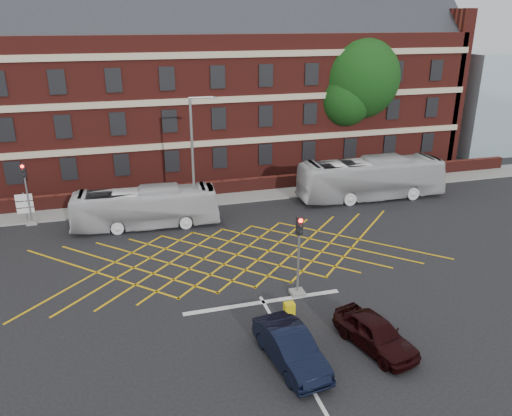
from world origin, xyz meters
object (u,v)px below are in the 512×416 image
object	(u,v)px
car_maroon	(375,333)
traffic_light_near	(298,263)
utility_cabinet	(289,310)
street_lamp	(195,180)
bus_right	(371,178)
bus_left	(146,208)
direction_signs	(25,205)
traffic_light_far	(28,200)
deciduous_tree	(357,84)
car_navy	(291,348)

from	to	relation	value
car_maroon	traffic_light_near	bearing A→B (deg)	93.75
utility_cabinet	street_lamp	bearing A→B (deg)	98.91
bus_right	car_maroon	xyz separation A→B (m)	(-8.89, -17.13, -0.89)
bus_left	direction_signs	size ratio (longest dim) A/B	4.40
traffic_light_far	utility_cabinet	distance (m)	20.44
bus_right	traffic_light_near	bearing A→B (deg)	141.05
bus_left	traffic_light_near	bearing A→B (deg)	-145.23
utility_cabinet	car_maroon	bearing A→B (deg)	-48.08
bus_right	traffic_light_far	distance (m)	24.79
traffic_light_near	direction_signs	xyz separation A→B (m)	(-14.50, 13.90, -0.39)
bus_left	street_lamp	world-z (taller)	street_lamp
traffic_light_near	direction_signs	world-z (taller)	traffic_light_near
deciduous_tree	traffic_light_far	bearing A→B (deg)	-165.70
street_lamp	direction_signs	size ratio (longest dim) A/B	3.84
deciduous_tree	traffic_light_near	size ratio (longest dim) A/B	2.79
traffic_light_near	direction_signs	distance (m)	20.09
street_lamp	bus_left	bearing A→B (deg)	-172.81
deciduous_tree	street_lamp	xyz separation A→B (m)	(-16.32, -9.10, -4.81)
street_lamp	car_navy	bearing A→B (deg)	-86.27
traffic_light_far	utility_cabinet	xyz separation A→B (m)	(13.08, -15.65, -1.36)
utility_cabinet	traffic_light_far	bearing A→B (deg)	129.89
car_navy	street_lamp	distance (m)	16.76
car_maroon	deciduous_tree	xyz separation A→B (m)	(11.44, 25.68, 6.97)
car_navy	utility_cabinet	size ratio (longest dim) A/B	5.49
street_lamp	deciduous_tree	bearing A→B (deg)	29.14
car_navy	car_maroon	xyz separation A→B (m)	(3.80, 0.01, -0.03)
deciduous_tree	direction_signs	distance (m)	29.10
direction_signs	utility_cabinet	size ratio (longest dim) A/B	2.72
bus_right	street_lamp	world-z (taller)	street_lamp
utility_cabinet	deciduous_tree	bearing A→B (deg)	57.85
car_maroon	utility_cabinet	size ratio (longest dim) A/B	5.11
direction_signs	bus_right	bearing A→B (deg)	-3.99
car_maroon	utility_cabinet	bearing A→B (deg)	117.35
bus_left	traffic_light_far	size ratio (longest dim) A/B	2.26
street_lamp	utility_cabinet	world-z (taller)	street_lamp
car_navy	traffic_light_far	world-z (taller)	traffic_light_far
deciduous_tree	direction_signs	size ratio (longest dim) A/B	5.43
direction_signs	traffic_light_far	bearing A→B (deg)	-26.87
traffic_light_far	street_lamp	bearing A→B (deg)	-11.07
car_navy	utility_cabinet	xyz separation A→B (m)	(1.03, 3.08, -0.33)
deciduous_tree	traffic_light_far	world-z (taller)	deciduous_tree
bus_right	car_navy	size ratio (longest dim) A/B	2.59
traffic_light_near	street_lamp	size ratio (longest dim) A/B	0.51
bus_left	deciduous_tree	xyz separation A→B (m)	(19.76, 9.53, 6.32)
bus_right	utility_cabinet	world-z (taller)	bus_right
car_navy	traffic_light_near	size ratio (longest dim) A/B	1.04
traffic_light_far	street_lamp	world-z (taller)	street_lamp
traffic_light_near	utility_cabinet	distance (m)	2.59
car_navy	direction_signs	xyz separation A→B (m)	(-12.35, 18.88, 0.65)
bus_left	traffic_light_far	xyz separation A→B (m)	(-7.53, 2.58, 0.42)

